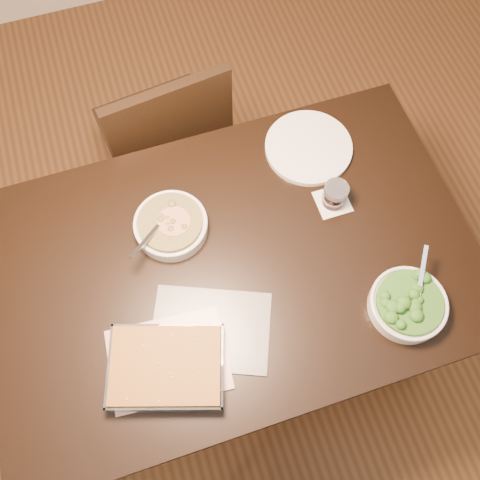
# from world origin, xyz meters

# --- Properties ---
(ground) EXTENTS (4.00, 4.00, 0.00)m
(ground) POSITION_xyz_m (0.00, 0.00, 0.00)
(ground) COLOR #452A13
(ground) RESTS_ON ground
(table) EXTENTS (1.40, 0.90, 0.75)m
(table) POSITION_xyz_m (0.00, 0.00, 0.65)
(table) COLOR black
(table) RESTS_ON ground
(magazine_a) EXTENTS (0.33, 0.25, 0.01)m
(magazine_a) POSITION_xyz_m (-0.24, -0.21, 0.75)
(magazine_a) COLOR #A3302E
(magazine_a) RESTS_ON table
(magazine_b) EXTENTS (0.38, 0.33, 0.01)m
(magazine_b) POSITION_xyz_m (-0.11, -0.17, 0.75)
(magazine_b) COLOR #23232A
(magazine_b) RESTS_ON table
(coaster) EXTENTS (0.10, 0.10, 0.00)m
(coaster) POSITION_xyz_m (0.35, 0.09, 0.75)
(coaster) COLOR white
(coaster) RESTS_ON table
(stew_bowl) EXTENTS (0.21, 0.21, 0.08)m
(stew_bowl) POSITION_xyz_m (-0.13, 0.15, 0.78)
(stew_bowl) COLOR white
(stew_bowl) RESTS_ON table
(broccoli_bowl) EXTENTS (0.21, 0.22, 0.08)m
(broccoli_bowl) POSITION_xyz_m (0.42, -0.27, 0.78)
(broccoli_bowl) COLOR white
(broccoli_bowl) RESTS_ON table
(baking_dish) EXTENTS (0.35, 0.30, 0.05)m
(baking_dish) POSITION_xyz_m (-0.25, -0.23, 0.78)
(baking_dish) COLOR silver
(baking_dish) RESTS_ON table
(wine_tumbler) EXTENTS (0.07, 0.07, 0.08)m
(wine_tumbler) POSITION_xyz_m (0.35, 0.09, 0.79)
(wine_tumbler) COLOR black
(wine_tumbler) RESTS_ON coaster
(dinner_plate) EXTENTS (0.27, 0.27, 0.02)m
(dinner_plate) POSITION_xyz_m (0.35, 0.29, 0.76)
(dinner_plate) COLOR white
(dinner_plate) RESTS_ON table
(chair_far) EXTENTS (0.47, 0.47, 0.90)m
(chair_far) POSITION_xyz_m (-0.05, 0.64, 0.50)
(chair_far) COLOR black
(chair_far) RESTS_ON ground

